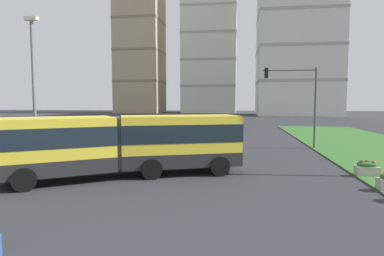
{
  "coord_description": "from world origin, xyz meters",
  "views": [
    {
      "loc": [
        2.43,
        -5.17,
        3.74
      ],
      "look_at": [
        -0.24,
        13.78,
        2.2
      ],
      "focal_mm": 31.0,
      "sensor_mm": 36.0,
      "label": 1
    }
  ],
  "objects": [
    {
      "name": "apartment_tower_west",
      "position": [
        -30.0,
        102.53,
        24.6
      ],
      "size": [
        14.36,
        14.79,
        49.16
      ],
      "color": "tan",
      "rests_on": "ground"
    },
    {
      "name": "apartment_tower_centre",
      "position": [
        17.66,
        87.99,
        21.46
      ],
      "size": [
        20.74,
        19.6,
        42.88
      ],
      "color": "silver",
      "rests_on": "ground"
    },
    {
      "name": "streetlight_left",
      "position": [
        -8.5,
        11.4,
        4.55
      ],
      "size": [
        0.7,
        0.28,
        8.22
      ],
      "color": "slate",
      "rests_on": "ground"
    },
    {
      "name": "apartment_tower_westcentre",
      "position": [
        -7.28,
        106.87,
        25.06
      ],
      "size": [
        17.72,
        15.67,
        50.07
      ],
      "color": "silver",
      "rests_on": "ground"
    },
    {
      "name": "car_grey_wagon",
      "position": [
        -6.04,
        20.26,
        0.75
      ],
      "size": [
        4.57,
        2.41,
        1.58
      ],
      "color": "slate",
      "rests_on": "ground"
    },
    {
      "name": "traffic_light_far_right",
      "position": [
        7.07,
        22.0,
        4.38
      ],
      "size": [
        4.19,
        0.28,
        6.39
      ],
      "color": "#474C51",
      "rests_on": "ground"
    },
    {
      "name": "flower_planter_4",
      "position": [
        8.8,
        12.15,
        0.43
      ],
      "size": [
        1.1,
        0.56,
        0.74
      ],
      "color": "#B7AD9E",
      "rests_on": "grass_median"
    },
    {
      "name": "articulated_bus",
      "position": [
        -3.12,
        10.52,
        1.65
      ],
      "size": [
        11.55,
        7.52,
        3.0
      ],
      "color": "yellow",
      "rests_on": "ground"
    }
  ]
}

